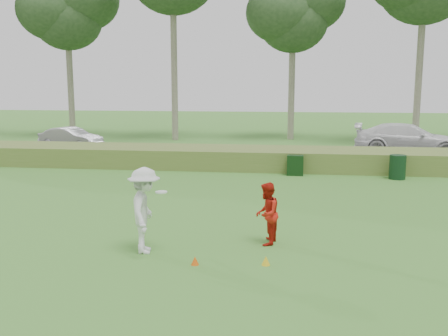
# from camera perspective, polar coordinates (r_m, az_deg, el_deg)

# --- Properties ---
(ground) EXTENTS (120.00, 120.00, 0.00)m
(ground) POSITION_cam_1_polar(r_m,az_deg,el_deg) (11.85, -2.61, -9.42)
(ground) COLOR #347326
(ground) RESTS_ON ground
(reed_strip) EXTENTS (80.00, 3.00, 0.90)m
(reed_strip) POSITION_cam_1_polar(r_m,az_deg,el_deg) (23.36, 2.62, 1.17)
(reed_strip) COLOR #536D2B
(reed_strip) RESTS_ON ground
(park_road) EXTENTS (80.00, 6.00, 0.06)m
(park_road) POSITION_cam_1_polar(r_m,az_deg,el_deg) (28.36, 3.51, 1.79)
(park_road) COLOR #2D2D2D
(park_road) RESTS_ON ground
(tree_2) EXTENTS (6.50, 6.50, 12.00)m
(tree_2) POSITION_cam_1_polar(r_m,az_deg,el_deg) (38.86, -17.53, 16.70)
(tree_2) COLOR gray
(tree_2) RESTS_ON ground
(tree_4) EXTENTS (6.24, 6.24, 11.50)m
(tree_4) POSITION_cam_1_polar(r_m,az_deg,el_deg) (35.84, 7.91, 17.07)
(tree_4) COLOR gray
(tree_4) RESTS_ON ground
(player_white) EXTENTS (1.01, 1.40, 1.99)m
(player_white) POSITION_cam_1_polar(r_m,az_deg,el_deg) (11.62, -9.05, -4.80)
(player_white) COLOR silver
(player_white) RESTS_ON ground
(player_red) EXTENTS (0.68, 0.82, 1.53)m
(player_red) POSITION_cam_1_polar(r_m,az_deg,el_deg) (12.14, 4.90, -5.22)
(player_red) COLOR red
(player_red) RESTS_ON ground
(cone_orange) EXTENTS (0.17, 0.17, 0.19)m
(cone_orange) POSITION_cam_1_polar(r_m,az_deg,el_deg) (10.96, -3.34, -10.52)
(cone_orange) COLOR #DA520B
(cone_orange) RESTS_ON ground
(cone_yellow) EXTENTS (0.19, 0.19, 0.20)m
(cone_yellow) POSITION_cam_1_polar(r_m,az_deg,el_deg) (10.96, 4.80, -10.49)
(cone_yellow) COLOR gold
(cone_yellow) RESTS_ON ground
(utility_cabinet) EXTENTS (0.70, 0.45, 0.86)m
(utility_cabinet) POSITION_cam_1_polar(r_m,az_deg,el_deg) (21.51, 8.14, 0.31)
(utility_cabinet) COLOR black
(utility_cabinet) RESTS_ON ground
(trash_bin) EXTENTS (0.69, 0.69, 0.99)m
(trash_bin) POSITION_cam_1_polar(r_m,az_deg,el_deg) (21.66, 19.22, 0.10)
(trash_bin) COLOR black
(trash_bin) RESTS_ON ground
(car_mid) EXTENTS (4.10, 2.34, 1.28)m
(car_mid) POSITION_cam_1_polar(r_m,az_deg,el_deg) (30.87, -17.09, 3.27)
(car_mid) COLOR #B8B8BC
(car_mid) RESTS_ON park_road
(car_right) EXTENTS (6.01, 3.17, 1.66)m
(car_right) POSITION_cam_1_polar(r_m,az_deg,el_deg) (29.24, 20.28, 3.15)
(car_right) COLOR white
(car_right) RESTS_ON park_road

